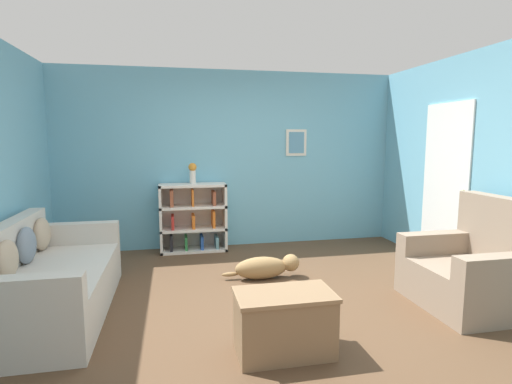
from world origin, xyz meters
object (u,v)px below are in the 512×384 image
Objects in this scene: recliner_chair at (474,270)px; dog at (266,267)px; couch at (45,282)px; bookshelf at (193,218)px; vase at (193,172)px; coffee_table at (284,321)px.

dog is (-1.80, 1.13, -0.22)m from recliner_chair.
recliner_chair reaches higher than couch.
couch is at bearing -166.48° from dog.
dog is (0.76, -1.37, -0.34)m from bookshelf.
bookshelf is 3.27× the size of vase.
bookshelf is at bearing 135.73° from recliner_chair.
recliner_chair is (4.00, -0.60, 0.04)m from couch.
vase reaches higher than dog.
couch is 2.24m from coffee_table.
bookshelf is 3.58m from recliner_chair.
coffee_table is (-2.04, -0.49, -0.10)m from recliner_chair.
bookshelf is 1.60m from dog.
coffee_table is (0.52, -2.98, -0.22)m from bookshelf.
couch is 2.38m from bookshelf.
couch is 2.50m from vase.
recliner_chair reaches higher than bookshelf.
vase is at bearing 119.29° from dog.
couch is 1.88× the size of recliner_chair.
recliner_chair is 1.15× the size of dog.
dog is (2.20, 0.53, -0.18)m from couch.
vase is (1.44, 1.87, 0.83)m from couch.
couch is at bearing 150.98° from coffee_table.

